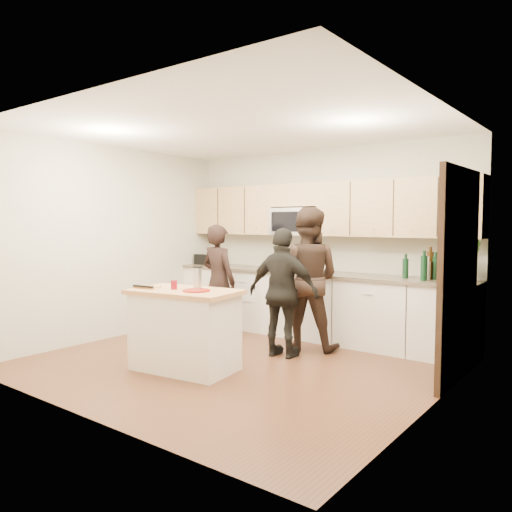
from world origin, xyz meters
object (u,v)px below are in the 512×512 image
Objects in this scene: island at (185,329)px; woman_right at (283,293)px; woman_center at (307,279)px; woman_left at (219,281)px; toaster at (205,259)px.

woman_right is at bearing 54.79° from island.
woman_right is at bearing 69.70° from woman_center.
woman_left is 1.34m from woman_center.
woman_center is at bearing -13.89° from toaster.
toaster reaches higher than island.
woman_center reaches higher than woman_right.
toaster is 0.19× the size of woman_right.
toaster is 2.41m from woman_center.
woman_center is at bearing -166.41° from woman_left.
woman_left is (1.01, -0.80, -0.22)m from toaster.
woman_left is at bearing -38.16° from toaster.
toaster is at bearing -31.96° from woman_center.
toaster is 0.16× the size of woman_center.
woman_center reaches higher than island.
woman_center is 1.16× the size of woman_right.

